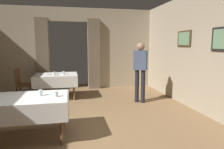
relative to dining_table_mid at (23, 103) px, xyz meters
name	(u,v)px	position (x,y,z in m)	size (l,w,h in m)	color
ground	(70,139)	(0.78, -0.19, -0.65)	(10.08, 10.08, 0.00)	olive
wall_back	(69,49)	(0.78, 3.99, 0.87)	(6.40, 0.27, 3.00)	tan
dining_table_mid	(23,103)	(0.00, 0.00, 0.00)	(1.57, 0.99, 0.75)	brown
dining_table_far	(56,78)	(0.38, 2.74, -0.01)	(1.30, 1.02, 0.75)	brown
chair_far_left	(22,82)	(-0.65, 2.85, -0.14)	(0.44, 0.44, 0.93)	black
glass_mid_a	(41,93)	(0.30, 0.05, 0.15)	(0.07, 0.07, 0.11)	silver
glass_mid_b	(56,94)	(0.58, -0.08, 0.14)	(0.08, 0.08, 0.09)	silver
glass_far_a	(54,74)	(0.35, 2.49, 0.15)	(0.08, 0.08, 0.11)	silver
plate_far_b	(56,74)	(0.36, 2.87, 0.10)	(0.19, 0.19, 0.01)	white
glass_far_c	(64,73)	(0.62, 2.54, 0.16)	(0.07, 0.07, 0.12)	silver
plate_far_d	(48,75)	(0.15, 2.69, 0.10)	(0.20, 0.20, 0.01)	white
person_waiter_by_doorway	(140,67)	(2.78, 1.74, 0.37)	(0.42, 0.38, 1.72)	black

